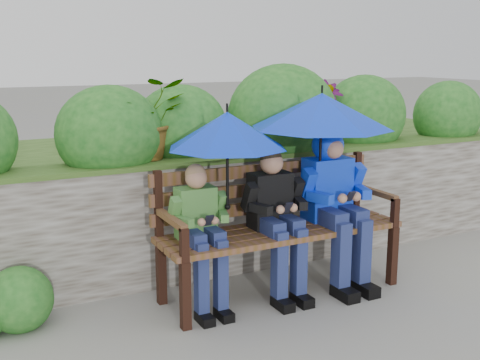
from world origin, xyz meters
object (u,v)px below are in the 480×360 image
park_bench (276,219)px  umbrella_left (227,130)px  boy_middle (276,213)px  boy_left (201,227)px  boy_right (334,194)px  umbrella_right (321,111)px

park_bench → umbrella_left: size_ratio=2.22×
park_bench → boy_middle: bearing=-120.7°
boy_left → boy_right: size_ratio=0.86×
boy_left → boy_right: (1.18, -0.01, 0.13)m
park_bench → boy_middle: boy_middle is taller
boy_left → boy_right: bearing=-0.3°
boy_middle → umbrella_right: (0.41, 0.02, 0.77)m
park_bench → umbrella_left: (-0.48, -0.10, 0.75)m
boy_left → boy_right: boy_right is taller
boy_left → umbrella_right: (1.04, 0.01, 0.80)m
boy_middle → umbrella_left: bearing=-178.7°
park_bench → boy_left: boy_left is taller
boy_middle → umbrella_right: size_ratio=1.04×
park_bench → umbrella_left: 0.90m
umbrella_left → umbrella_right: size_ratio=0.79×
umbrella_left → boy_left: bearing=175.3°
boy_middle → boy_right: size_ratio=0.91×
park_bench → boy_right: boy_right is taller
boy_middle → boy_right: boy_right is taller
umbrella_left → umbrella_right: umbrella_right is taller
park_bench → umbrella_right: (0.35, -0.08, 0.85)m
boy_left → boy_middle: bearing=-0.7°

